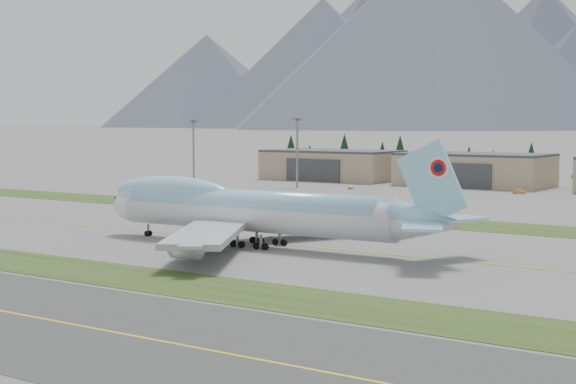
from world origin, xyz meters
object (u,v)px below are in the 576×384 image
Objects in this scene: boeing_747_freighter at (251,210)px; service_vehicle_a at (351,189)px; service_vehicle_b at (519,194)px; hangar_center at (474,169)px; hangar_left at (332,165)px.

service_vehicle_a is at bearing 111.05° from boeing_747_freighter.
boeing_747_freighter reaches higher than service_vehicle_b.
boeing_747_freighter reaches higher than hangar_center.
service_vehicle_a is (-26.91, -34.57, -5.39)m from hangar_center.
service_vehicle_a is (28.09, -34.57, -5.39)m from hangar_left.
hangar_left is 81.58m from service_vehicle_b.
service_vehicle_b is at bearing -13.34° from service_vehicle_a.
hangar_center is 44.14m from service_vehicle_a.
hangar_center is at bearing 0.00° from hangar_left.
hangar_left reaches higher than service_vehicle_b.
boeing_747_freighter is at bearing -94.16° from service_vehicle_a.
service_vehicle_b is (23.24, -22.49, -5.39)m from hangar_center.
service_vehicle_a is 51.58m from service_vehicle_b.
hangar_left is 11.92× the size of service_vehicle_b.
hangar_left reaches higher than service_vehicle_a.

